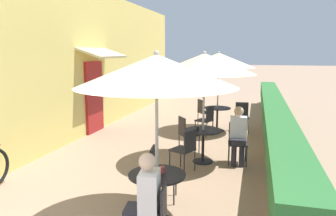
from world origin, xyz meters
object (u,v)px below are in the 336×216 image
(patio_table_mid, at_px, (203,138))
(seated_patron_mid_right, at_px, (238,133))
(patio_table_far, at_px, (217,114))
(cafe_chair_far_left, at_px, (242,114))
(coffee_cup_near, at_px, (162,170))
(patio_umbrella_far, at_px, (219,60))
(coffee_cup_mid, at_px, (197,129))
(cafe_chair_near_left, at_px, (159,169))
(cafe_chair_mid_left, at_px, (186,147))
(cafe_chair_mid_back, at_px, (186,132))
(cafe_chair_far_back, at_px, (206,118))
(patio_umbrella_mid, at_px, (204,64))
(patio_umbrella_near, at_px, (156,71))
(seated_patron_near_right, at_px, (145,200))
(cafe_chair_far_right, at_px, (204,110))
(cafe_chair_mid_right, at_px, (238,140))
(patio_table_near, at_px, (157,187))
(cafe_chair_near_right, at_px, (154,214))

(patio_table_mid, relative_size, seated_patron_mid_right, 0.64)
(patio_table_far, xyz_separation_m, cafe_chair_far_left, (0.72, 0.16, -0.01))
(coffee_cup_near, relative_size, seated_patron_mid_right, 0.07)
(patio_umbrella_far, bearing_deg, coffee_cup_mid, -91.26)
(cafe_chair_near_left, xyz_separation_m, cafe_chair_mid_left, (0.15, 1.30, 0.00))
(cafe_chair_mid_back, distance_m, cafe_chair_far_back, 1.69)
(patio_umbrella_mid, relative_size, cafe_chair_mid_left, 2.75)
(patio_umbrella_near, height_order, patio_table_far, patio_umbrella_near)
(cafe_chair_near_left, distance_m, seated_patron_near_right, 1.49)
(cafe_chair_near_left, height_order, cafe_chair_far_right, same)
(patio_table_mid, xyz_separation_m, cafe_chair_far_right, (-0.54, 3.48, -0.01))
(patio_umbrella_mid, relative_size, coffee_cup_mid, 26.59)
(patio_umbrella_near, distance_m, patio_table_mid, 3.17)
(patio_umbrella_far, bearing_deg, patio_umbrella_mid, -89.28)
(seated_patron_mid_right, bearing_deg, cafe_chair_mid_back, -28.47)
(cafe_chair_far_right, bearing_deg, patio_table_mid, -27.93)
(seated_patron_near_right, height_order, cafe_chair_mid_left, seated_patron_near_right)
(cafe_chair_mid_left, bearing_deg, cafe_chair_far_back, 24.91)
(cafe_chair_far_back, bearing_deg, seated_patron_near_right, -155.46)
(coffee_cup_near, bearing_deg, patio_table_far, 88.90)
(cafe_chair_mid_right, relative_size, cafe_chair_far_right, 1.00)
(seated_patron_mid_right, height_order, cafe_chair_far_right, seated_patron_mid_right)
(coffee_cup_near, height_order, seated_patron_mid_right, seated_patron_mid_right)
(cafe_chair_mid_right, bearing_deg, patio_table_mid, 5.92)
(seated_patron_near_right, height_order, patio_umbrella_mid, patio_umbrella_mid)
(seated_patron_mid_right, bearing_deg, patio_umbrella_far, -80.55)
(patio_table_near, xyz_separation_m, coffee_cup_near, (0.06, 0.06, 0.24))
(cafe_chair_mid_right, bearing_deg, cafe_chair_far_back, -70.17)
(patio_table_mid, distance_m, patio_table_far, 2.93)
(patio_table_near, relative_size, cafe_chair_near_right, 0.91)
(patio_umbrella_near, height_order, cafe_chair_far_right, patio_umbrella_near)
(patio_umbrella_near, bearing_deg, cafe_chair_near_right, -75.48)
(coffee_cup_mid, distance_m, patio_table_far, 3.07)
(patio_umbrella_near, height_order, cafe_chair_far_left, patio_umbrella_near)
(seated_patron_near_right, height_order, cafe_chair_mid_back, seated_patron_near_right)
(patio_umbrella_mid, height_order, coffee_cup_mid, patio_umbrella_mid)
(patio_umbrella_near, relative_size, cafe_chair_far_left, 2.75)
(patio_table_near, relative_size, seated_patron_near_right, 0.64)
(patio_umbrella_far, distance_m, cafe_chair_far_back, 1.78)
(patio_umbrella_mid, bearing_deg, cafe_chair_mid_left, -108.56)
(patio_table_near, xyz_separation_m, seated_patron_near_right, (0.08, -0.73, 0.16))
(seated_patron_mid_right, distance_m, coffee_cup_mid, 0.86)
(patio_umbrella_mid, xyz_separation_m, cafe_chair_mid_left, (-0.24, -0.70, -1.61))
(patio_umbrella_far, xyz_separation_m, cafe_chair_far_back, (-0.22, -0.71, -1.61))
(patio_table_mid, bearing_deg, patio_umbrella_far, 90.72)
(patio_table_near, relative_size, cafe_chair_mid_back, 0.91)
(cafe_chair_mid_left, bearing_deg, cafe_chair_near_left, -162.28)
(cafe_chair_mid_back, bearing_deg, cafe_chair_near_right, -28.79)
(cafe_chair_near_right, bearing_deg, patio_umbrella_near, 5.92)
(patio_table_near, xyz_separation_m, patio_umbrella_far, (0.17, 5.66, 1.60))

